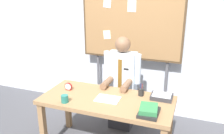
# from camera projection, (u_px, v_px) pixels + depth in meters

# --- Properties ---
(back_wall) EXTENTS (6.40, 0.08, 2.70)m
(back_wall) POSITION_uv_depth(u_px,v_px,m) (134.00, 33.00, 3.79)
(back_wall) COLOR silver
(back_wall) RESTS_ON ground_plane
(desk) EXTENTS (1.63, 0.74, 0.75)m
(desk) POSITION_uv_depth(u_px,v_px,m) (107.00, 105.00, 2.91)
(desk) COLOR #9E754C
(desk) RESTS_ON ground_plane
(person) EXTENTS (0.55, 0.56, 1.40)m
(person) POSITION_uv_depth(u_px,v_px,m) (122.00, 87.00, 3.45)
(person) COLOR #2D2D33
(person) RESTS_ON ground_plane
(bulletin_board) EXTENTS (1.58, 0.09, 2.13)m
(bulletin_board) POSITION_uv_depth(u_px,v_px,m) (131.00, 24.00, 3.55)
(bulletin_board) COLOR #4C3823
(bulletin_board) RESTS_ON ground_plane
(book_stack) EXTENTS (0.22, 0.28, 0.08)m
(book_stack) POSITION_uv_depth(u_px,v_px,m) (149.00, 110.00, 2.52)
(book_stack) COLOR #262626
(book_stack) RESTS_ON desk
(open_notebook) EXTENTS (0.30, 0.22, 0.01)m
(open_notebook) POSITION_uv_depth(u_px,v_px,m) (108.00, 99.00, 2.85)
(open_notebook) COLOR silver
(open_notebook) RESTS_ON desk
(desk_clock) EXTENTS (0.10, 0.04, 0.10)m
(desk_clock) POSITION_uv_depth(u_px,v_px,m) (68.00, 87.00, 3.10)
(desk_clock) COLOR maroon
(desk_clock) RESTS_ON desk
(coffee_mug) EXTENTS (0.09, 0.09, 0.09)m
(coffee_mug) POSITION_uv_depth(u_px,v_px,m) (65.00, 99.00, 2.77)
(coffee_mug) COLOR #267266
(coffee_mug) RESTS_ON desk
(pen_holder) EXTENTS (0.07, 0.07, 0.16)m
(pen_holder) POSITION_uv_depth(u_px,v_px,m) (141.00, 92.00, 2.94)
(pen_holder) COLOR #262626
(pen_holder) RESTS_ON desk
(paper_tray) EXTENTS (0.26, 0.20, 0.06)m
(paper_tray) POSITION_uv_depth(u_px,v_px,m) (162.00, 97.00, 2.86)
(paper_tray) COLOR #333338
(paper_tray) RESTS_ON desk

